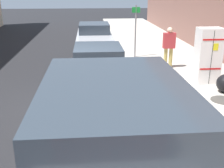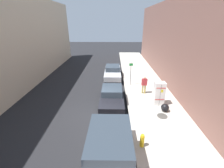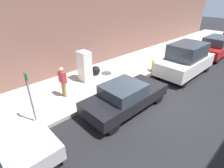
{
  "view_description": "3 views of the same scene",
  "coord_description": "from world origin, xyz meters",
  "px_view_note": "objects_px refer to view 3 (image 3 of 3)",
  "views": [
    {
      "loc": [
        -0.57,
        7.51,
        3.23
      ],
      "look_at": [
        -1.09,
        1.22,
        1.05
      ],
      "focal_mm": 45.0,
      "sensor_mm": 36.0,
      "label": 1
    },
    {
      "loc": [
        -1.02,
        9.02,
        6.21
      ],
      "look_at": [
        -0.85,
        -3.35,
        0.97
      ],
      "focal_mm": 24.0,
      "sensor_mm": 36.0,
      "label": 2
    },
    {
      "loc": [
        3.76,
        -6.78,
        4.99
      ],
      "look_at": [
        -1.29,
        -2.0,
        1.37
      ],
      "focal_mm": 28.0,
      "sensor_mm": 36.0,
      "label": 3
    }
  ],
  "objects_px": {
    "trash_bag": "(96,70)",
    "parked_suv_red": "(216,47)",
    "street_sign_post": "(30,95)",
    "discarded_refrigerator": "(85,66)",
    "parked_sedan_dark": "(125,96)",
    "parked_van_white": "(186,60)",
    "pedestrian_walking_far": "(63,80)",
    "fire_hydrant": "(153,65)"
  },
  "relations": [
    {
      "from": "fire_hydrant",
      "to": "trash_bag",
      "type": "relative_size",
      "value": 1.35
    },
    {
      "from": "discarded_refrigerator",
      "to": "fire_hydrant",
      "type": "relative_size",
      "value": 2.35
    },
    {
      "from": "pedestrian_walking_far",
      "to": "parked_sedan_dark",
      "type": "distance_m",
      "value": 3.28
    },
    {
      "from": "discarded_refrigerator",
      "to": "parked_suv_red",
      "type": "relative_size",
      "value": 0.4
    },
    {
      "from": "discarded_refrigerator",
      "to": "parked_van_white",
      "type": "relative_size",
      "value": 0.4
    },
    {
      "from": "discarded_refrigerator",
      "to": "parked_sedan_dark",
      "type": "relative_size",
      "value": 0.42
    },
    {
      "from": "discarded_refrigerator",
      "to": "parked_suv_red",
      "type": "height_order",
      "value": "discarded_refrigerator"
    },
    {
      "from": "discarded_refrigerator",
      "to": "trash_bag",
      "type": "height_order",
      "value": "discarded_refrigerator"
    },
    {
      "from": "discarded_refrigerator",
      "to": "parked_sedan_dark",
      "type": "height_order",
      "value": "discarded_refrigerator"
    },
    {
      "from": "parked_sedan_dark",
      "to": "parked_van_white",
      "type": "bearing_deg",
      "value": 90.0
    },
    {
      "from": "discarded_refrigerator",
      "to": "pedestrian_walking_far",
      "type": "height_order",
      "value": "discarded_refrigerator"
    },
    {
      "from": "pedestrian_walking_far",
      "to": "fire_hydrant",
      "type": "bearing_deg",
      "value": 127.93
    },
    {
      "from": "fire_hydrant",
      "to": "parked_sedan_dark",
      "type": "height_order",
      "value": "parked_sedan_dark"
    },
    {
      "from": "trash_bag",
      "to": "street_sign_post",
      "type": "bearing_deg",
      "value": -67.35
    },
    {
      "from": "trash_bag",
      "to": "parked_suv_red",
      "type": "height_order",
      "value": "parked_suv_red"
    },
    {
      "from": "trash_bag",
      "to": "parked_van_white",
      "type": "height_order",
      "value": "parked_van_white"
    },
    {
      "from": "trash_bag",
      "to": "parked_sedan_dark",
      "type": "relative_size",
      "value": 0.13
    },
    {
      "from": "pedestrian_walking_far",
      "to": "parked_van_white",
      "type": "relative_size",
      "value": 0.35
    },
    {
      "from": "trash_bag",
      "to": "parked_suv_red",
      "type": "distance_m",
      "value": 10.93
    },
    {
      "from": "fire_hydrant",
      "to": "trash_bag",
      "type": "xyz_separation_m",
      "value": [
        -2.21,
        -3.32,
        -0.11
      ]
    },
    {
      "from": "street_sign_post",
      "to": "parked_sedan_dark",
      "type": "height_order",
      "value": "street_sign_post"
    },
    {
      "from": "street_sign_post",
      "to": "pedestrian_walking_far",
      "type": "relative_size",
      "value": 1.44
    },
    {
      "from": "street_sign_post",
      "to": "trash_bag",
      "type": "xyz_separation_m",
      "value": [
        -2.02,
        4.85,
        -1.02
      ]
    },
    {
      "from": "street_sign_post",
      "to": "parked_van_white",
      "type": "xyz_separation_m",
      "value": [
        1.81,
        9.45,
        -0.42
      ]
    },
    {
      "from": "trash_bag",
      "to": "pedestrian_walking_far",
      "type": "relative_size",
      "value": 0.36
    },
    {
      "from": "fire_hydrant",
      "to": "pedestrian_walking_far",
      "type": "relative_size",
      "value": 0.48
    },
    {
      "from": "street_sign_post",
      "to": "parked_suv_red",
      "type": "distance_m",
      "value": 15.19
    },
    {
      "from": "trash_bag",
      "to": "parked_van_white",
      "type": "distance_m",
      "value": 6.02
    },
    {
      "from": "street_sign_post",
      "to": "discarded_refrigerator",
      "type": "bearing_deg",
      "value": 115.05
    },
    {
      "from": "discarded_refrigerator",
      "to": "trash_bag",
      "type": "distance_m",
      "value": 1.2
    },
    {
      "from": "discarded_refrigerator",
      "to": "parked_van_white",
      "type": "distance_m",
      "value": 6.67
    },
    {
      "from": "street_sign_post",
      "to": "parked_sedan_dark",
      "type": "xyz_separation_m",
      "value": [
        1.81,
        3.56,
        -0.77
      ]
    },
    {
      "from": "street_sign_post",
      "to": "parked_van_white",
      "type": "bearing_deg",
      "value": 79.14
    },
    {
      "from": "trash_bag",
      "to": "parked_sedan_dark",
      "type": "distance_m",
      "value": 4.05
    },
    {
      "from": "street_sign_post",
      "to": "parked_van_white",
      "type": "distance_m",
      "value": 9.63
    },
    {
      "from": "fire_hydrant",
      "to": "parked_suv_red",
      "type": "height_order",
      "value": "parked_suv_red"
    },
    {
      "from": "fire_hydrant",
      "to": "trash_bag",
      "type": "height_order",
      "value": "fire_hydrant"
    },
    {
      "from": "discarded_refrigerator",
      "to": "trash_bag",
      "type": "xyz_separation_m",
      "value": [
        -0.23,
        1.0,
        -0.63
      ]
    },
    {
      "from": "parked_van_white",
      "to": "fire_hydrant",
      "type": "bearing_deg",
      "value": -141.6
    },
    {
      "from": "parked_sedan_dark",
      "to": "parked_suv_red",
      "type": "bearing_deg",
      "value": 90.0
    },
    {
      "from": "street_sign_post",
      "to": "trash_bag",
      "type": "relative_size",
      "value": 4.03
    },
    {
      "from": "street_sign_post",
      "to": "pedestrian_walking_far",
      "type": "xyz_separation_m",
      "value": [
        -1.02,
        1.94,
        -0.39
      ]
    }
  ]
}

